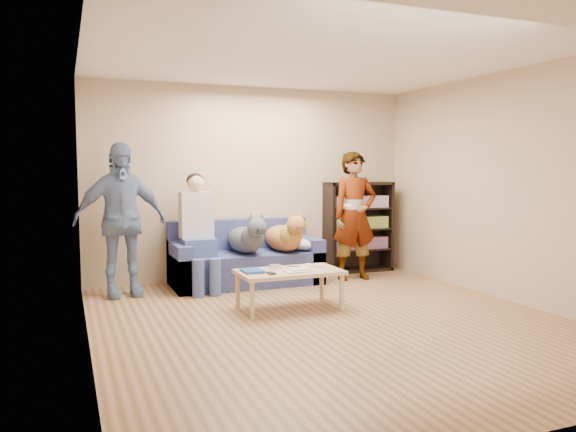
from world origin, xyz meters
name	(u,v)px	position (x,y,z in m)	size (l,w,h in m)	color
ground	(333,322)	(0.00, 0.00, 0.00)	(5.00, 5.00, 0.00)	brown
ceiling	(335,51)	(0.00, 0.00, 2.60)	(5.00, 5.00, 0.00)	white
wall_back	(253,183)	(0.00, 2.50, 1.30)	(4.50, 4.50, 0.00)	tan
wall_front	(539,207)	(0.00, -2.50, 1.30)	(4.50, 4.50, 0.00)	tan
wall_left	(85,194)	(-2.25, 0.00, 1.30)	(5.00, 5.00, 0.00)	tan
wall_right	(517,187)	(2.25, 0.00, 1.30)	(5.00, 5.00, 0.00)	tan
blanket	(306,244)	(0.52, 1.88, 0.50)	(0.42, 0.36, 0.15)	#BBBBC0
person_standing_right	(355,216)	(1.22, 1.82, 0.86)	(0.63, 0.41, 1.72)	gray
person_standing_left	(120,220)	(-1.81, 1.95, 0.90)	(1.06, 0.44, 1.80)	#718FB5
held_controller	(349,205)	(1.02, 1.62, 1.02)	(0.04, 0.12, 0.03)	white
notebook_blue	(252,271)	(-0.60, 0.70, 0.43)	(0.20, 0.26, 0.03)	#1B4495
papers	(297,271)	(-0.15, 0.55, 0.43)	(0.26, 0.20, 0.01)	beige
magazine	(299,269)	(-0.12, 0.57, 0.44)	(0.22, 0.17, 0.01)	beige
camera_silver	(275,267)	(-0.32, 0.77, 0.45)	(0.11, 0.06, 0.05)	#B6B6BB
controller_a	(310,266)	(0.08, 0.75, 0.43)	(0.04, 0.13, 0.03)	white
controller_b	(319,266)	(0.16, 0.67, 0.43)	(0.09, 0.06, 0.03)	silver
headphone_cup_a	(307,268)	(0.00, 0.63, 0.43)	(0.07, 0.07, 0.02)	white
headphone_cup_b	(304,267)	(0.00, 0.71, 0.43)	(0.07, 0.07, 0.02)	white
pen_orange	(293,273)	(-0.22, 0.49, 0.42)	(0.01, 0.01, 0.14)	orange
pen_black	(293,266)	(-0.08, 0.83, 0.42)	(0.01, 0.01, 0.14)	black
wallet	(271,273)	(-0.45, 0.53, 0.43)	(0.07, 0.12, 0.01)	black
sofa	(245,262)	(-0.25, 2.10, 0.28)	(1.90, 0.85, 0.82)	#515B93
person_seated	(198,228)	(-0.89, 1.97, 0.77)	(0.40, 0.73, 1.47)	#425C92
dog_gray	(247,238)	(-0.28, 1.89, 0.62)	(0.38, 1.24, 0.55)	#44474E
dog_tan	(285,236)	(0.23, 1.87, 0.63)	(0.39, 1.15, 0.56)	#AC6034
coffee_table	(289,274)	(-0.20, 0.65, 0.37)	(1.10, 0.60, 0.42)	tan
bookshelf	(358,225)	(1.55, 2.33, 0.68)	(1.00, 0.34, 1.30)	black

